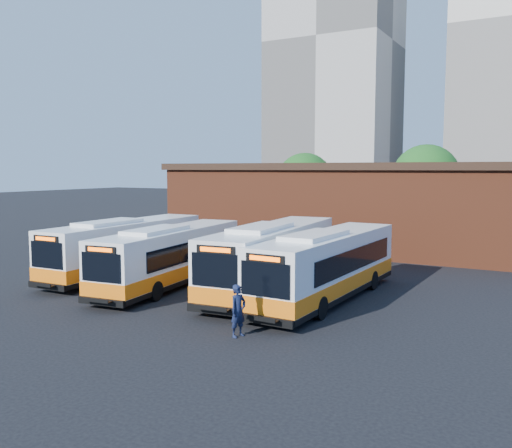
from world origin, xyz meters
The scene contains 10 objects.
ground centered at (0.00, 0.00, 0.00)m, with size 220.00×220.00×0.00m, color black.
bus_west centered at (-8.01, 2.63, 1.45)m, with size 2.79×11.82×3.20m.
bus_midwest centered at (-3.93, 1.51, 1.42)m, with size 3.51×11.61×3.12m.
bus_mideast centered at (1.13, 3.10, 1.53)m, with size 3.61×12.54×3.37m.
bus_east centered at (4.19, 2.59, 1.47)m, with size 2.87×11.96×3.24m.
transit_worker centered at (3.45, -4.13, 0.95)m, with size 0.69×0.45×1.89m, color #131A37.
depot_building centered at (0.00, 20.00, 3.26)m, with size 28.60×12.60×6.40m.
tree_west centered at (-10.00, 32.00, 4.64)m, with size 6.00×6.00×7.65m.
tree_mid centered at (2.00, 34.00, 5.08)m, with size 6.56×6.56×8.36m.
tower_left centered at (-22.00, 72.00, 27.84)m, with size 20.00×18.00×56.20m.
Camera 1 is at (13.20, -20.36, 6.01)m, focal length 38.00 mm.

